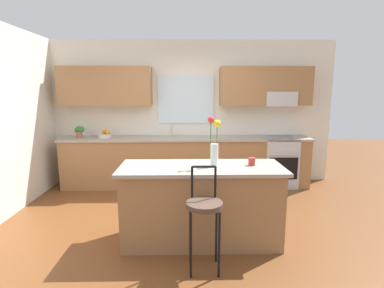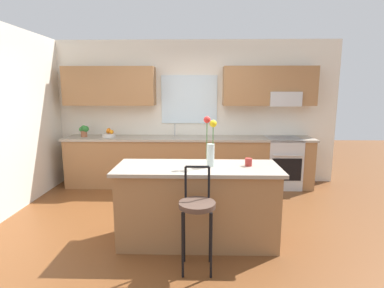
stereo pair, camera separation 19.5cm
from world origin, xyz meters
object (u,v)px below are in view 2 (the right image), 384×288
object	(u,v)px
oven_range	(282,162)
mug_ceramic	(249,162)
potted_plant_small	(84,130)
flower_vase	(210,145)
kitchen_island	(197,204)
fruit_bowl_oranges	(109,134)
bar_stool_near	(197,209)

from	to	relation	value
oven_range	mug_ceramic	world-z (taller)	mug_ceramic
mug_ceramic	oven_range	bearing A→B (deg)	65.07
mug_ceramic	potted_plant_small	world-z (taller)	potted_plant_small
flower_vase	mug_ceramic	size ratio (longest dim) A/B	6.36
kitchen_island	flower_vase	distance (m)	0.72
fruit_bowl_oranges	oven_range	bearing A→B (deg)	-0.50
oven_range	fruit_bowl_oranges	xyz separation A→B (m)	(-3.22, 0.03, 0.51)
kitchen_island	mug_ceramic	size ratio (longest dim) A/B	20.89
bar_stool_near	flower_vase	size ratio (longest dim) A/B	1.82
oven_range	flower_vase	distance (m)	2.64
kitchen_island	flower_vase	world-z (taller)	flower_vase
oven_range	flower_vase	xyz separation A→B (m)	(-1.41, -2.11, 0.71)
oven_range	potted_plant_small	xyz separation A→B (m)	(-3.68, 0.02, 0.58)
oven_range	fruit_bowl_oranges	distance (m)	3.26
kitchen_island	flower_vase	size ratio (longest dim) A/B	3.29
fruit_bowl_oranges	bar_stool_near	bearing A→B (deg)	-58.63
fruit_bowl_oranges	potted_plant_small	distance (m)	0.47
fruit_bowl_oranges	potted_plant_small	xyz separation A→B (m)	(-0.46, -0.01, 0.07)
flower_vase	fruit_bowl_oranges	bearing A→B (deg)	130.12
flower_vase	potted_plant_small	world-z (taller)	flower_vase
kitchen_island	potted_plant_small	xyz separation A→B (m)	(-2.12, 2.14, 0.58)
oven_range	fruit_bowl_oranges	bearing A→B (deg)	179.50
oven_range	mug_ceramic	xyz separation A→B (m)	(-0.97, -2.09, 0.51)
kitchen_island	flower_vase	xyz separation A→B (m)	(0.15, 0.01, 0.71)
potted_plant_small	fruit_bowl_oranges	bearing A→B (deg)	0.63
fruit_bowl_oranges	potted_plant_small	bearing A→B (deg)	-179.37
potted_plant_small	bar_stool_near	bearing A→B (deg)	-52.00
bar_stool_near	potted_plant_small	xyz separation A→B (m)	(-2.12, 2.72, 0.41)
bar_stool_near	potted_plant_small	bearing A→B (deg)	128.00
oven_range	potted_plant_small	world-z (taller)	potted_plant_small
oven_range	bar_stool_near	size ratio (longest dim) A/B	0.88
oven_range	bar_stool_near	xyz separation A→B (m)	(-1.56, -2.69, 0.18)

